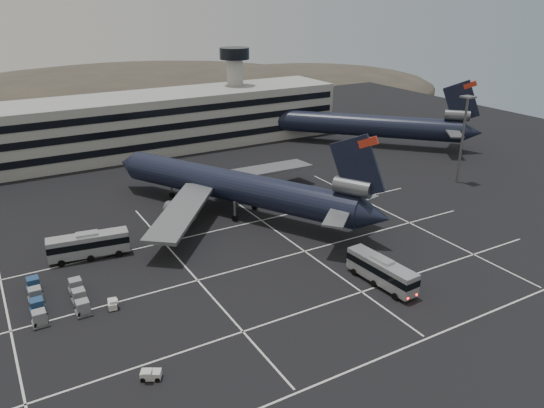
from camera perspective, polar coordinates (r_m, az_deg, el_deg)
The scene contains 12 objects.
ground at distance 74.84m, azimuth -2.54°, elevation -8.39°, with size 260.00×260.00×0.00m, color black.
lane_markings at distance 75.77m, azimuth -2.15°, elevation -7.97°, with size 90.00×55.62×0.01m.
terminal at distance 134.97m, azimuth -18.05°, elevation 7.60°, with size 125.00×26.00×24.00m.
hills at distance 237.73m, azimuth -18.06°, elevation 8.68°, with size 352.00×180.00×44.00m.
lightpole_right at distance 116.59m, azimuth 19.95°, elevation 7.72°, with size 2.40×2.40×18.28m.
trijet_main at distance 95.16m, azimuth -3.72°, elevation 1.88°, with size 42.25×52.92×18.08m.
trijet_far at distance 142.26m, azimuth 10.38°, elevation 8.38°, with size 43.96×45.30×18.08m.
bus_near at distance 74.69m, azimuth 11.70°, elevation -6.99°, with size 3.53×11.57×4.03m.
bus_far at distance 84.83m, azimuth -19.14°, elevation -4.10°, with size 12.10×4.30×4.18m.
tug_a at distance 71.89m, azimuth -16.79°, elevation -10.26°, with size 1.59×2.20×1.28m.
tug_b at distance 59.38m, azimuth -12.82°, elevation -17.41°, with size 2.41×2.11×1.33m.
uld_cluster at distance 74.84m, azimuth -22.32°, elevation -9.38°, with size 7.36×11.62×1.86m.
Camera 1 is at (-29.52, -57.58, 37.60)m, focal length 35.00 mm.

